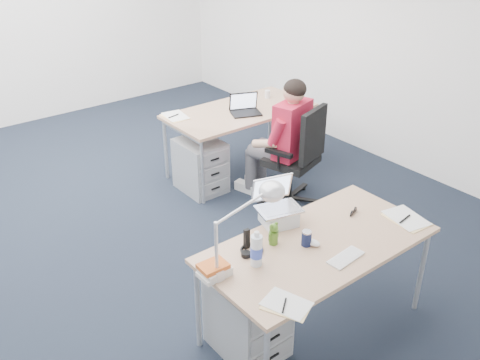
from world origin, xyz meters
The scene contains 24 objects.
floor centered at (0.00, 0.00, 0.00)m, with size 7.00×7.00×0.00m, color black.
room centered at (0.00, 0.00, 1.71)m, with size 6.02×7.02×2.80m.
desk_near centered at (0.32, -1.78, 0.68)m, with size 1.60×0.80×0.73m.
desk_far centered at (1.45, 0.51, 0.68)m, with size 1.60×0.80×0.73m.
office_chair centered at (1.42, -0.39, 0.30)m, with size 0.82×0.82×1.05m.
seated_person centered at (1.38, -0.21, 0.64)m, with size 0.52×0.77×1.28m.
drawer_pedestal_near centered at (-0.18, -1.66, 0.28)m, with size 0.40×0.50×0.55m, color #ADB1B3.
drawer_pedestal_far centered at (0.85, 0.42, 0.28)m, with size 0.40×0.50×0.55m, color #ADB1B3.
silver_laptop centered at (0.27, -1.44, 0.89)m, with size 0.30×0.24×0.32m, color silver, non-canonical shape.
wireless_keyboard centered at (0.33, -2.01, 0.74)m, with size 0.26×0.11×0.01m, color white.
computer_mouse centered at (0.27, -1.78, 0.75)m, with size 0.06×0.10×0.04m, color white.
headphones centered at (-0.09, -1.58, 0.75)m, with size 0.20×0.15×0.03m, color black, non-canonical shape.
can_koozie centered at (0.23, -1.75, 0.78)m, with size 0.07×0.07×0.11m, color #131B3E.
water_bottle centered at (-0.16, -1.71, 0.85)m, with size 0.08×0.08×0.24m, color silver.
bear_figurine centered at (0.07, -1.60, 0.81)m, with size 0.09×0.06×0.16m, color #33661B, non-canonical shape.
book_stack centered at (-0.43, -1.64, 0.77)m, with size 0.19×0.14×0.08m, color silver.
cordless_phone centered at (-0.10, -1.53, 0.80)m, with size 0.04×0.02×0.14m, color black.
papers_left centered at (-0.27, -2.11, 0.73)m, with size 0.18×0.26×0.01m, color #FFDD93.
papers_right centered at (1.02, -1.97, 0.74)m, with size 0.21×0.30×0.01m, color #FFDD93.
sunglasses centered at (0.78, -1.68, 0.74)m, with size 0.11×0.05×0.03m, color black, non-canonical shape.
desk_lamp centered at (-0.27, -1.67, 1.00)m, with size 0.48×0.17×0.54m, color silver, non-canonical shape.
dark_laptop centered at (1.43, 0.37, 0.84)m, with size 0.31×0.30×0.22m, color black, non-canonical shape.
far_cup centered at (1.94, 0.62, 0.77)m, with size 0.06×0.06×0.09m, color white.
far_papers centered at (0.79, 0.76, 0.73)m, with size 0.21×0.29×0.01m, color white.
Camera 1 is at (-1.92, -3.77, 2.78)m, focal length 40.00 mm.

